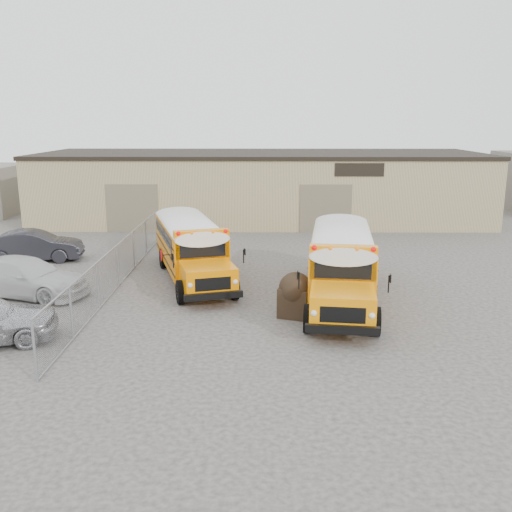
{
  "coord_description": "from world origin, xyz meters",
  "views": [
    {
      "loc": [
        0.02,
        -20.04,
        6.88
      ],
      "look_at": [
        -0.19,
        1.95,
        1.6
      ],
      "focal_mm": 40.0,
      "sensor_mm": 36.0,
      "label": 1
    }
  ],
  "objects_px": {
    "school_bus_left": "(174,222)",
    "school_bus_right": "(340,231)",
    "tarp_bundle": "(295,294)",
    "car_dark": "(34,246)",
    "car_white": "(25,277)"
  },
  "relations": [
    {
      "from": "car_white",
      "to": "school_bus_left",
      "type": "bearing_deg",
      "value": -14.43
    },
    {
      "from": "school_bus_left",
      "to": "car_dark",
      "type": "bearing_deg",
      "value": -159.88
    },
    {
      "from": "car_white",
      "to": "car_dark",
      "type": "xyz_separation_m",
      "value": [
        -1.86,
        5.72,
        0.01
      ]
    },
    {
      "from": "tarp_bundle",
      "to": "car_white",
      "type": "height_order",
      "value": "tarp_bundle"
    },
    {
      "from": "school_bus_right",
      "to": "tarp_bundle",
      "type": "bearing_deg",
      "value": -108.51
    },
    {
      "from": "tarp_bundle",
      "to": "car_dark",
      "type": "bearing_deg",
      "value": 147.02
    },
    {
      "from": "tarp_bundle",
      "to": "school_bus_right",
      "type": "bearing_deg",
      "value": 71.49
    },
    {
      "from": "school_bus_left",
      "to": "tarp_bundle",
      "type": "relative_size",
      "value": 5.72
    },
    {
      "from": "car_white",
      "to": "car_dark",
      "type": "bearing_deg",
      "value": 33.98
    },
    {
      "from": "school_bus_left",
      "to": "school_bus_right",
      "type": "distance_m",
      "value": 8.93
    },
    {
      "from": "school_bus_right",
      "to": "car_white",
      "type": "height_order",
      "value": "school_bus_right"
    },
    {
      "from": "school_bus_right",
      "to": "tarp_bundle",
      "type": "height_order",
      "value": "school_bus_right"
    },
    {
      "from": "school_bus_right",
      "to": "car_dark",
      "type": "xyz_separation_m",
      "value": [
        -15.16,
        0.27,
        -0.83
      ]
    },
    {
      "from": "car_white",
      "to": "school_bus_right",
      "type": "bearing_deg",
      "value": -51.72
    },
    {
      "from": "school_bus_right",
      "to": "car_dark",
      "type": "height_order",
      "value": "school_bus_right"
    }
  ]
}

